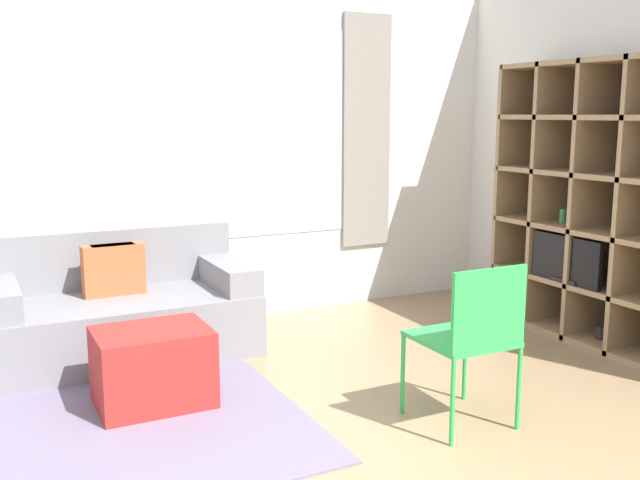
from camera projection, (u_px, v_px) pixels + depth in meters
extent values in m
cube|color=white|center=(154.00, 148.00, 5.19)|extent=(6.97, 0.07, 2.70)
cube|color=white|center=(155.00, 135.00, 5.14)|extent=(3.18, 0.01, 1.60)
cube|color=gray|center=(367.00, 132.00, 5.90)|extent=(0.44, 0.03, 1.90)
cube|color=white|center=(618.00, 149.00, 5.07)|extent=(0.07, 4.34, 2.70)
cube|color=slate|center=(3.00, 438.00, 3.55)|extent=(2.95, 2.07, 0.01)
cube|color=#232328|center=(633.00, 204.00, 4.94)|extent=(0.02, 1.93, 1.97)
cube|color=#997A56|center=(637.00, 209.00, 4.68)|extent=(0.41, 0.04, 1.97)
cube|color=#997A56|center=(591.00, 202.00, 5.02)|extent=(0.41, 0.04, 1.97)
cube|color=#997A56|center=(551.00, 197.00, 5.36)|extent=(0.41, 0.04, 1.97)
cube|color=#997A56|center=(515.00, 192.00, 5.70)|extent=(0.41, 0.04, 1.97)
cube|color=#997A56|center=(603.00, 341.00, 5.02)|extent=(0.41, 1.93, 0.04)
cube|color=#997A56|center=(607.00, 289.00, 4.96)|extent=(0.41, 1.93, 0.04)
cube|color=#997A56|center=(611.00, 234.00, 4.89)|extent=(0.41, 1.93, 0.04)
cube|color=#997A56|center=(615.00, 176.00, 4.82)|extent=(0.41, 1.93, 0.04)
cube|color=#997A56|center=(619.00, 117.00, 4.75)|extent=(0.41, 1.93, 0.04)
cube|color=#997A56|center=(624.00, 60.00, 4.68)|extent=(0.41, 1.93, 0.04)
cube|color=black|center=(566.00, 260.00, 5.05)|extent=(0.04, 0.62, 0.33)
cube|color=black|center=(567.00, 280.00, 5.09)|extent=(0.10, 0.24, 0.03)
cylinder|color=#232328|center=(601.00, 332.00, 5.00)|extent=(0.08, 0.08, 0.09)
cylinder|color=#388947|center=(563.00, 216.00, 5.24)|extent=(0.05, 0.05, 0.10)
cube|color=gray|center=(122.00, 326.00, 4.74)|extent=(1.72, 0.89, 0.41)
cube|color=gray|center=(109.00, 257.00, 4.98)|extent=(1.72, 0.18, 0.40)
cube|color=gray|center=(226.00, 273.00, 5.02)|extent=(0.24, 0.83, 0.18)
cube|color=#C65B33|center=(109.00, 270.00, 4.72)|extent=(0.34, 0.13, 0.34)
cube|color=#C65B33|center=(118.00, 269.00, 4.74)|extent=(0.34, 0.12, 0.34)
cube|color=#A82823|center=(153.00, 368.00, 3.92)|extent=(0.61, 0.47, 0.44)
cylinder|color=green|center=(465.00, 362.00, 4.01)|extent=(0.02, 0.02, 0.44)
cylinder|color=green|center=(403.00, 374.00, 3.82)|extent=(0.02, 0.02, 0.44)
cylinder|color=green|center=(519.00, 388.00, 3.62)|extent=(0.02, 0.02, 0.44)
cylinder|color=green|center=(453.00, 403.00, 3.44)|extent=(0.02, 0.02, 0.44)
cube|color=green|center=(461.00, 339.00, 3.68)|extent=(0.44, 0.46, 0.02)
cube|color=green|center=(489.00, 309.00, 3.46)|extent=(0.44, 0.02, 0.40)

